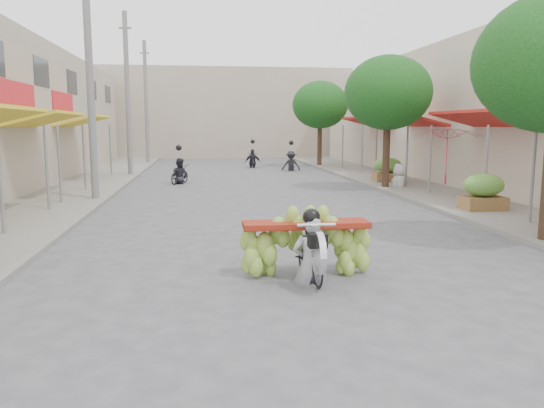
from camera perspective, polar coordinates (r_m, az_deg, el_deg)
The scene contains 18 objects.
ground at distance 6.97m, azimuth 8.54°, elevation -12.90°, with size 120.00×120.00×0.00m, color #59585D.
sidewalk_left at distance 21.99m, azimuth -21.07°, elevation 1.41°, with size 4.00×60.00×0.12m, color gray.
sidewalk_right at distance 23.13m, azimuth 14.98°, elevation 2.01°, with size 4.00×60.00×0.12m, color gray.
shophouse_row_right at distance 24.51m, azimuth 27.14°, elevation 8.61°, with size 9.77×40.00×6.00m.
far_building at distance 44.28m, azimuth -5.24°, elevation 9.64°, with size 20.00×6.00×7.00m, color tan.
utility_pole_mid at distance 18.63m, azimuth -19.00°, elevation 12.59°, with size 0.60×0.24×8.00m.
utility_pole_far at distance 27.50m, azimuth -15.27°, elevation 11.25°, with size 0.60×0.24×8.00m.
utility_pole_back at distance 36.44m, azimuth -13.38°, elevation 10.55°, with size 0.60×0.24×8.00m.
street_tree_mid at distance 21.53m, azimuth 12.38°, elevation 11.57°, with size 3.40×3.40×5.25m.
street_tree_far at distance 33.06m, azimuth 5.19°, elevation 10.56°, with size 3.40×3.40×5.25m.
produce_crate_mid at distance 16.45m, azimuth 21.79°, elevation 1.49°, with size 1.20×0.88×1.16m.
produce_crate_far at distance 23.71m, azimuth 12.33°, elevation 3.84°, with size 1.20×0.88×1.16m.
banana_motorbike at distance 8.78m, azimuth 3.93°, elevation -3.66°, with size 2.20×1.75×2.03m.
market_umbrella at distance 17.89m, azimuth 18.48°, elevation 8.05°, with size 2.13×2.13×1.89m.
pedestrian at distance 21.82m, azimuth 13.57°, elevation 4.26°, with size 1.03×1.00×1.83m.
bg_motorbike_a at distance 23.59m, azimuth -9.95°, elevation 4.02°, with size 1.09×1.56×1.95m.
bg_motorbike_b at distance 30.01m, azimuth 2.07°, elevation 5.19°, with size 1.15×1.80×1.95m.
bg_motorbike_c at distance 32.36m, azimuth -2.09°, elevation 5.38°, with size 1.01×1.54×1.95m.
Camera 1 is at (-1.84, -6.23, 2.52)m, focal length 35.00 mm.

